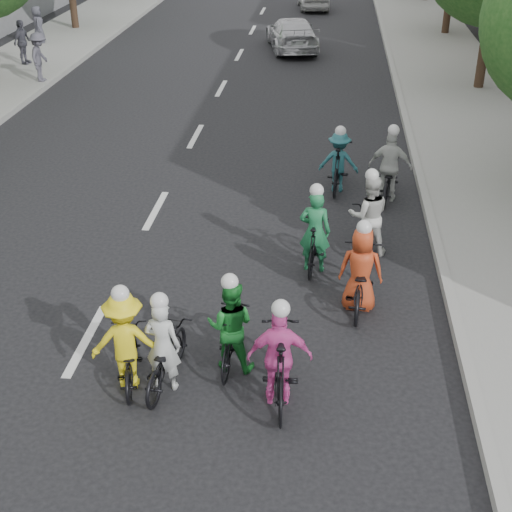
% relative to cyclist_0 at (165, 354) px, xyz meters
% --- Properties ---
extents(ground, '(120.00, 120.00, 0.00)m').
position_rel_cyclist_0_xyz_m(ground, '(-1.54, 0.93, -0.53)').
color(ground, black).
rests_on(ground, ground).
extents(sidewalk_right, '(4.00, 80.00, 0.15)m').
position_rel_cyclist_0_xyz_m(sidewalk_right, '(6.46, 10.93, -0.45)').
color(sidewalk_right, gray).
rests_on(sidewalk_right, ground).
extents(curb_right, '(0.18, 80.00, 0.18)m').
position_rel_cyclist_0_xyz_m(curb_right, '(4.51, 10.93, -0.44)').
color(curb_right, '#999993').
rests_on(curb_right, ground).
extents(cyclist_0, '(0.78, 1.73, 1.62)m').
position_rel_cyclist_0_xyz_m(cyclist_0, '(0.00, 0.00, 0.00)').
color(cyclist_0, black).
rests_on(cyclist_0, ground).
extents(cyclist_1, '(0.76, 1.58, 1.65)m').
position_rel_cyclist_0_xyz_m(cyclist_1, '(0.91, 0.55, 0.09)').
color(cyclist_1, black).
rests_on(cyclist_1, ground).
extents(cyclist_2, '(1.11, 1.59, 1.72)m').
position_rel_cyclist_0_xyz_m(cyclist_2, '(-0.54, -0.05, 0.11)').
color(cyclist_2, black).
rests_on(cyclist_2, ground).
extents(cyclist_3, '(0.95, 1.93, 1.71)m').
position_rel_cyclist_0_xyz_m(cyclist_3, '(1.70, -0.16, 0.12)').
color(cyclist_3, black).
rests_on(cyclist_3, ground).
extents(cyclist_4, '(0.81, 1.93, 1.70)m').
position_rel_cyclist_0_xyz_m(cyclist_4, '(2.89, 2.44, 0.07)').
color(cyclist_4, black).
rests_on(cyclist_4, ground).
extents(cyclist_5, '(0.62, 1.62, 1.77)m').
position_rel_cyclist_0_xyz_m(cyclist_5, '(2.07, 3.72, 0.09)').
color(cyclist_5, black).
rests_on(cyclist_5, ground).
extents(cyclist_6, '(0.85, 1.64, 1.79)m').
position_rel_cyclist_0_xyz_m(cyclist_6, '(3.09, 4.48, 0.11)').
color(cyclist_6, black).
rests_on(cyclist_6, ground).
extents(cyclist_7, '(0.98, 1.92, 1.59)m').
position_rel_cyclist_0_xyz_m(cyclist_7, '(2.50, 7.57, 0.11)').
color(cyclist_7, black).
rests_on(cyclist_7, ground).
extents(cyclist_8, '(1.03, 1.82, 1.81)m').
position_rel_cyclist_0_xyz_m(cyclist_8, '(3.66, 7.12, 0.09)').
color(cyclist_8, black).
rests_on(cyclist_8, ground).
extents(follow_car_lead, '(2.66, 4.73, 1.29)m').
position_rel_cyclist_0_xyz_m(follow_car_lead, '(0.53, 22.11, 0.12)').
color(follow_car_lead, silver).
rests_on(follow_car_lead, ground).
extents(spectator_0, '(0.66, 1.10, 1.66)m').
position_rel_cyclist_0_xyz_m(spectator_0, '(-7.84, 15.72, 0.45)').
color(spectator_0, '#4F4D5A').
rests_on(spectator_0, sidewalk_left).
extents(spectator_1, '(0.56, 1.00, 1.62)m').
position_rel_cyclist_0_xyz_m(spectator_1, '(-9.41, 18.02, 0.43)').
color(spectator_1, '#51515E').
rests_on(spectator_1, sidewalk_left).
extents(spectator_2, '(0.69, 0.84, 1.49)m').
position_rel_cyclist_0_xyz_m(spectator_2, '(-10.19, 21.65, 0.37)').
color(spectator_2, '#4A4956').
rests_on(spectator_2, sidewalk_left).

